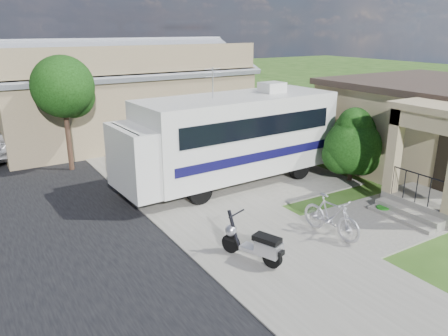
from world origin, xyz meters
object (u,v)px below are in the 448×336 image
scooter (255,244)px  bicycle (331,218)px  motorhome (230,136)px  garden_hose (383,210)px  shrub (353,144)px

scooter → bicycle: size_ratio=0.90×
motorhome → garden_hose: (2.58, -4.85, -1.73)m
bicycle → garden_hose: size_ratio=4.83×
scooter → motorhome: bearing=42.5°
bicycle → garden_hose: 2.66m
motorhome → scooter: motorhome is taller
motorhome → bicycle: 5.33m
motorhome → shrub: (4.01, -2.14, -0.38)m
scooter → garden_hose: 5.21m
motorhome → scooter: bearing=-119.2°
scooter → bicycle: bearing=-19.8°
shrub → bicycle: shrub is taller
bicycle → garden_hose: (2.60, 0.33, -0.48)m
shrub → garden_hose: size_ratio=7.16×
shrub → scooter: shrub is taller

